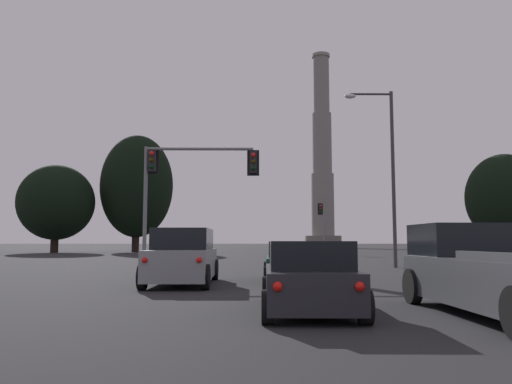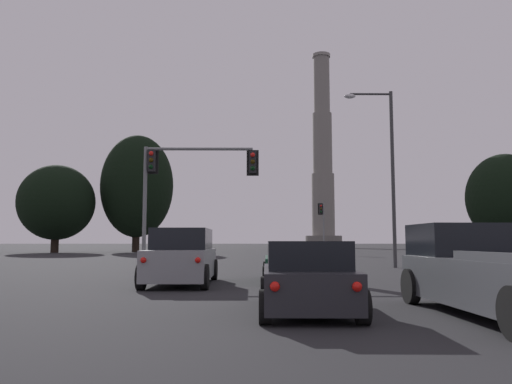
# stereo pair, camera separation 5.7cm
# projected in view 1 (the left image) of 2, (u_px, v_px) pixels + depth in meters

# --- Properties ---
(pickup_truck_right_lane_second) EXTENTS (2.33, 5.56, 1.82)m
(pickup_truck_right_lane_second) POSITION_uv_depth(u_px,v_px,m) (495.00, 274.00, 9.73)
(pickup_truck_right_lane_second) COLOR #4C4F54
(pickup_truck_right_lane_second) RESTS_ON ground_plane
(hatchback_center_lane_second) EXTENTS (2.01, 4.15, 1.44)m
(hatchback_center_lane_second) POSITION_uv_depth(u_px,v_px,m) (308.00, 279.00, 10.17)
(hatchback_center_lane_second) COLOR #232328
(hatchback_center_lane_second) RESTS_ON ground_plane
(suv_left_lane_front) EXTENTS (2.11, 4.91, 1.86)m
(suv_left_lane_front) POSITION_uv_depth(u_px,v_px,m) (183.00, 257.00, 16.72)
(suv_left_lane_front) COLOR gray
(suv_left_lane_front) RESTS_ON ground_plane
(sedan_center_lane_front) EXTENTS (2.11, 4.75, 1.43)m
(sedan_center_lane_front) POSITION_uv_depth(u_px,v_px,m) (291.00, 263.00, 17.90)
(sedan_center_lane_front) COLOR #0F3823
(sedan_center_lane_front) RESTS_ON ground_plane
(traffic_light_overhead_left) EXTENTS (5.59, 0.50, 5.93)m
(traffic_light_overhead_left) POSITION_uv_depth(u_px,v_px,m) (184.00, 176.00, 23.68)
(traffic_light_overhead_left) COLOR slate
(traffic_light_overhead_left) RESTS_ON ground_plane
(traffic_light_far_right) EXTENTS (0.78, 0.50, 5.58)m
(traffic_light_far_right) POSITION_uv_depth(u_px,v_px,m) (322.00, 220.00, 53.53)
(traffic_light_far_right) COLOR slate
(traffic_light_far_right) RESTS_ON ground_plane
(street_lamp) EXTENTS (2.73, 0.36, 9.82)m
(street_lamp) POSITION_uv_depth(u_px,v_px,m) (386.00, 161.00, 27.64)
(street_lamp) COLOR #38383A
(street_lamp) RESTS_ON ground_plane
(smokestack) EXTENTS (8.05, 8.05, 44.20)m
(smokestack) POSITION_uv_depth(u_px,v_px,m) (322.00, 170.00, 111.95)
(smokestack) COLOR slate
(smokestack) RESTS_ON ground_plane
(treeline_left_mid) EXTENTS (9.79, 8.81, 15.93)m
(treeline_left_mid) POSITION_uv_depth(u_px,v_px,m) (137.00, 186.00, 67.93)
(treeline_left_mid) COLOR black
(treeline_left_mid) RESTS_ON ground_plane
(treeline_far_left) EXTENTS (9.73, 8.75, 11.25)m
(treeline_far_left) POSITION_uv_depth(u_px,v_px,m) (56.00, 202.00, 64.01)
(treeline_far_left) COLOR black
(treeline_far_left) RESTS_ON ground_plane
(treeline_center_left) EXTENTS (11.00, 9.90, 14.03)m
(treeline_center_left) POSITION_uv_depth(u_px,v_px,m) (505.00, 198.00, 71.75)
(treeline_center_left) COLOR black
(treeline_center_left) RESTS_ON ground_plane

